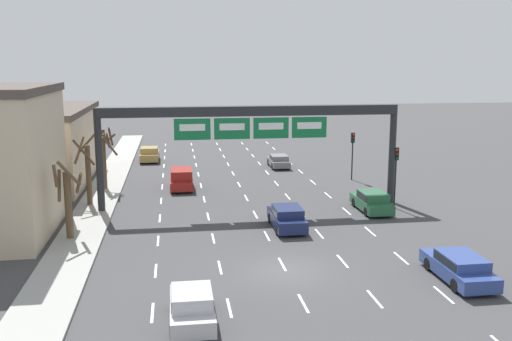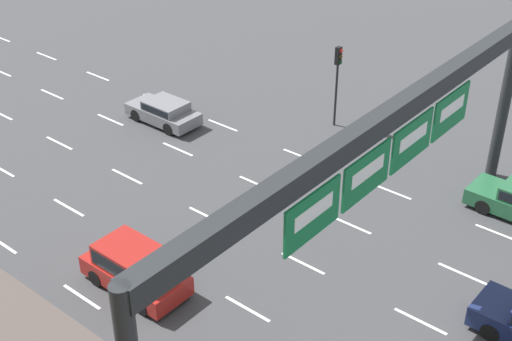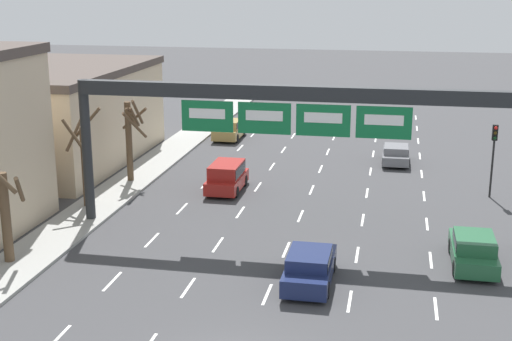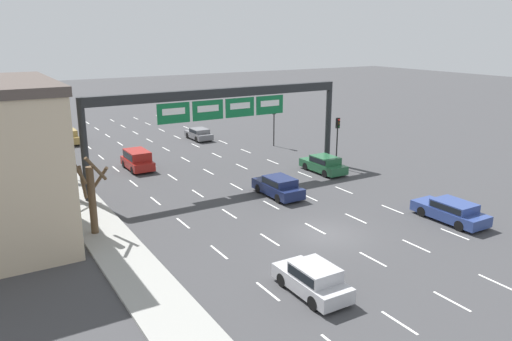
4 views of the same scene
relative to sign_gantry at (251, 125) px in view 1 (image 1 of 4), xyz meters
name	(u,v)px [view 1 (image 1 of 4)]	position (x,y,z in m)	size (l,w,h in m)	color
ground_plane	(286,271)	(0.00, -13.15, -6.05)	(220.00, 220.00, 0.00)	#3D3D3F
sidewalk_left	(57,282)	(-11.30, -13.15, -5.98)	(2.80, 110.00, 0.15)	#999993
lane_dashes	(251,206)	(0.00, 0.35, -6.05)	(13.32, 67.00, 0.01)	white
sign_gantry	(251,125)	(0.00, 0.00, 0.00)	(21.90, 0.70, 7.41)	#232628
building_far	(21,145)	(-18.74, 11.46, -2.75)	(11.50, 16.46, 6.59)	#C6B293
car_grey	(279,161)	(4.90, 15.39, -5.36)	(1.80, 4.03, 1.27)	slate
suv_red	(181,178)	(-4.97, 6.70, -5.10)	(1.89, 4.07, 1.72)	maroon
car_blue	(459,266)	(8.12, -15.61, -5.31)	(1.94, 4.80, 1.37)	navy
car_navy	(287,217)	(1.53, -5.76, -5.27)	(1.89, 4.45, 1.47)	#19234C
car_green	(372,201)	(8.37, -2.44, -5.28)	(1.86, 4.51, 1.46)	#235B38
car_silver	(192,305)	(-4.95, -18.39, -5.26)	(1.81, 4.05, 1.49)	#B7B7BC
car_gold	(150,154)	(-8.13, 20.70, -5.23)	(1.97, 4.09, 1.56)	#A88947
traffic_light_near_gantry	(396,165)	(10.32, -1.76, -2.86)	(0.30, 0.35, 4.46)	black
traffic_light_mid_block	(353,146)	(10.33, 8.40, -2.98)	(0.30, 0.35, 4.28)	black
tree_bare_closest	(105,154)	(-11.17, 7.36, -3.03)	(1.95, 2.21, 5.18)	brown
tree_bare_second	(68,198)	(-11.81, -6.25, -3.45)	(1.89, 1.90, 4.85)	brown
tree_bare_third	(87,169)	(-11.83, 2.01, -3.23)	(1.73, 1.90, 5.40)	brown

